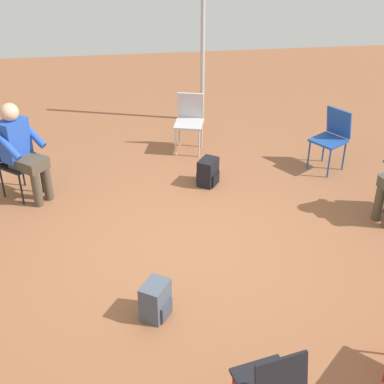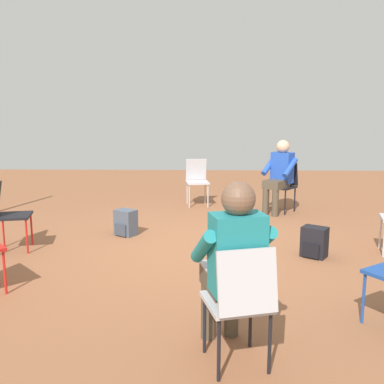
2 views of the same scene
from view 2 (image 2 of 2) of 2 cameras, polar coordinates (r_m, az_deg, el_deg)
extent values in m
plane|color=brown|center=(5.55, 0.59, -7.08)|extent=(15.31, 15.31, 0.00)
cylinder|color=#B7B7BC|center=(5.52, 24.25, -5.83)|extent=(0.02, 0.02, 0.42)
cylinder|color=#B7B7BC|center=(5.84, 23.82, -4.94)|extent=(0.02, 0.02, 0.42)
cylinder|color=red|center=(4.39, -23.70, -9.80)|extent=(0.02, 0.02, 0.42)
cube|color=#B7B7BC|center=(7.84, 0.73, 1.29)|extent=(0.46, 0.46, 0.03)
cylinder|color=#B7B7BC|center=(7.73, 2.14, -0.53)|extent=(0.02, 0.02, 0.42)
cylinder|color=#B7B7BC|center=(7.69, -0.36, -0.59)|extent=(0.02, 0.02, 0.42)
cylinder|color=#B7B7BC|center=(8.06, 1.76, -0.08)|extent=(0.02, 0.02, 0.42)
cylinder|color=#B7B7BC|center=(8.02, -0.64, -0.13)|extent=(0.02, 0.02, 0.42)
cube|color=#B7B7BC|center=(7.99, 0.55, 3.02)|extent=(0.39, 0.15, 0.40)
cube|color=#B7B7BC|center=(2.92, 5.94, -14.38)|extent=(0.49, 0.49, 0.03)
cylinder|color=black|center=(3.12, 1.69, -17.25)|extent=(0.02, 0.02, 0.42)
cylinder|color=black|center=(3.21, 7.80, -16.45)|extent=(0.02, 0.02, 0.42)
cylinder|color=black|center=(2.83, 3.60, -20.31)|extent=(0.02, 0.02, 0.42)
cylinder|color=black|center=(2.94, 10.33, -19.26)|extent=(0.02, 0.02, 0.42)
cube|color=#B7B7BC|center=(2.67, 7.40, -11.80)|extent=(0.39, 0.19, 0.40)
cube|color=black|center=(5.67, -22.71, -2.95)|extent=(0.48, 0.48, 0.03)
cylinder|color=red|center=(5.85, -20.60, -4.68)|extent=(0.02, 0.02, 0.42)
cylinder|color=red|center=(5.53, -21.16, -5.57)|extent=(0.02, 0.02, 0.42)
cylinder|color=red|center=(5.92, -23.86, -4.74)|extent=(0.02, 0.02, 0.42)
cylinder|color=#1E4799|center=(3.77, 21.90, -13.01)|extent=(0.02, 0.02, 0.42)
cube|color=black|center=(7.49, 11.85, 0.65)|extent=(0.56, 0.56, 0.03)
cylinder|color=black|center=(7.30, 12.31, -1.40)|extent=(0.02, 0.02, 0.42)
cylinder|color=black|center=(7.46, 10.01, -1.07)|extent=(0.02, 0.02, 0.42)
cylinder|color=black|center=(7.60, 13.53, -1.00)|extent=(0.02, 0.02, 0.42)
cylinder|color=black|center=(7.75, 11.29, -0.69)|extent=(0.02, 0.02, 0.42)
cube|color=black|center=(7.62, 12.59, 2.43)|extent=(0.35, 0.31, 0.40)
cylinder|color=#4C4233|center=(3.29, 2.20, -15.40)|extent=(0.11, 0.11, 0.45)
cylinder|color=#4C4233|center=(3.34, 5.28, -15.04)|extent=(0.11, 0.11, 0.45)
cube|color=#4C4233|center=(3.05, 4.77, -11.69)|extent=(0.40, 0.48, 0.14)
cube|color=teal|center=(2.80, 6.06, -8.13)|extent=(0.39, 0.30, 0.52)
sphere|color=brown|center=(2.71, 6.20, -0.89)|extent=(0.22, 0.22, 0.22)
cylinder|color=teal|center=(2.82, 1.53, -7.35)|extent=(0.19, 0.41, 0.31)
cylinder|color=teal|center=(2.95, 9.11, -6.71)|extent=(0.19, 0.41, 0.31)
cube|color=#9EA0A5|center=(3.13, 4.15, -9.64)|extent=(0.35, 0.29, 0.02)
cube|color=#B2D1F2|center=(2.99, 4.81, -8.38)|extent=(0.30, 0.13, 0.20)
cylinder|color=#4C4233|center=(7.17, 11.04, -1.44)|extent=(0.11, 0.11, 0.45)
cylinder|color=#4C4233|center=(7.26, 9.81, -1.26)|extent=(0.11, 0.11, 0.45)
cube|color=#4C4233|center=(7.31, 11.15, 1.05)|extent=(0.50, 0.52, 0.14)
cube|color=blue|center=(7.44, 11.94, 3.20)|extent=(0.40, 0.38, 0.52)
sphere|color=#DBAD89|center=(7.40, 12.04, 5.96)|extent=(0.22, 0.22, 0.22)
cylinder|color=blue|center=(7.25, 12.95, 3.19)|extent=(0.32, 0.36, 0.31)
cylinder|color=blue|center=(7.45, 10.23, 3.47)|extent=(0.32, 0.36, 0.31)
cube|color=black|center=(5.26, 16.00, -6.41)|extent=(0.34, 0.32, 0.36)
cube|color=black|center=(5.28, 15.96, -7.25)|extent=(0.30, 0.32, 0.16)
cube|color=#475160|center=(6.02, -8.81, -4.04)|extent=(0.34, 0.32, 0.36)
cube|color=#39414D|center=(6.04, -8.79, -4.79)|extent=(0.30, 0.32, 0.16)
camera|label=1|loc=(7.82, -39.75, 21.78)|focal=50.00mm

